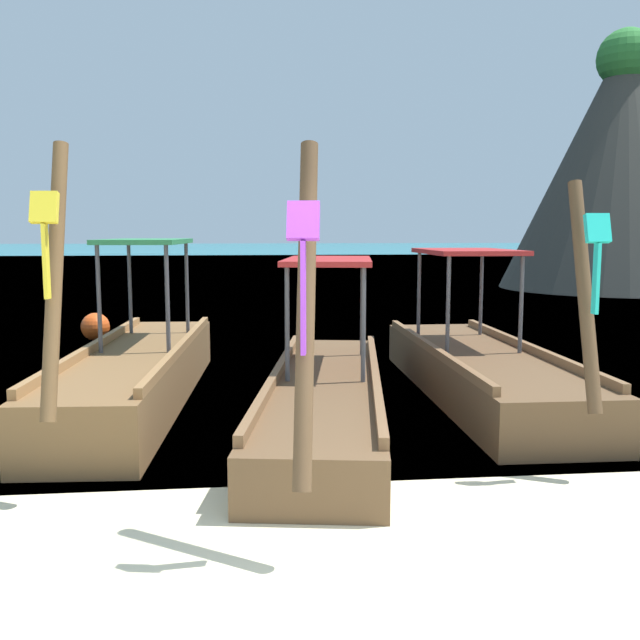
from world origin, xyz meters
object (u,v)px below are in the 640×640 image
at_px(longtail_boat_violet_ribbon, 326,394).
at_px(karst_rock, 630,169).
at_px(longtail_boat_yellow_ribbon, 138,372).
at_px(longtail_boat_turquoise_ribbon, 480,369).
at_px(mooring_buoy_near, 95,327).

distance_m(longtail_boat_violet_ribbon, karst_rock, 21.92).
distance_m(longtail_boat_yellow_ribbon, longtail_boat_violet_ribbon, 2.44).
relative_size(longtail_boat_yellow_ribbon, longtail_boat_turquoise_ribbon, 1.05).
height_order(longtail_boat_yellow_ribbon, longtail_boat_violet_ribbon, longtail_boat_yellow_ribbon).
bearing_deg(longtail_boat_turquoise_ribbon, mooring_buoy_near, 138.46).
xyz_separation_m(longtail_boat_turquoise_ribbon, mooring_buoy_near, (-5.79, 5.13, -0.07)).
bearing_deg(longtail_boat_violet_ribbon, longtail_boat_turquoise_ribbon, 26.18).
bearing_deg(longtail_boat_violet_ribbon, longtail_boat_yellow_ribbon, 152.88).
relative_size(karst_rock, mooring_buoy_near, 18.23).
bearing_deg(karst_rock, longtail_boat_turquoise_ribbon, -124.29).
bearing_deg(longtail_boat_turquoise_ribbon, karst_rock, 55.71).
xyz_separation_m(longtail_boat_yellow_ribbon, karst_rock, (15.23, 16.02, 3.95)).
height_order(karst_rock, mooring_buoy_near, karst_rock).
distance_m(longtail_boat_yellow_ribbon, karst_rock, 22.46).
xyz_separation_m(longtail_boat_yellow_ribbon, longtail_boat_violet_ribbon, (2.17, -1.11, -0.07)).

